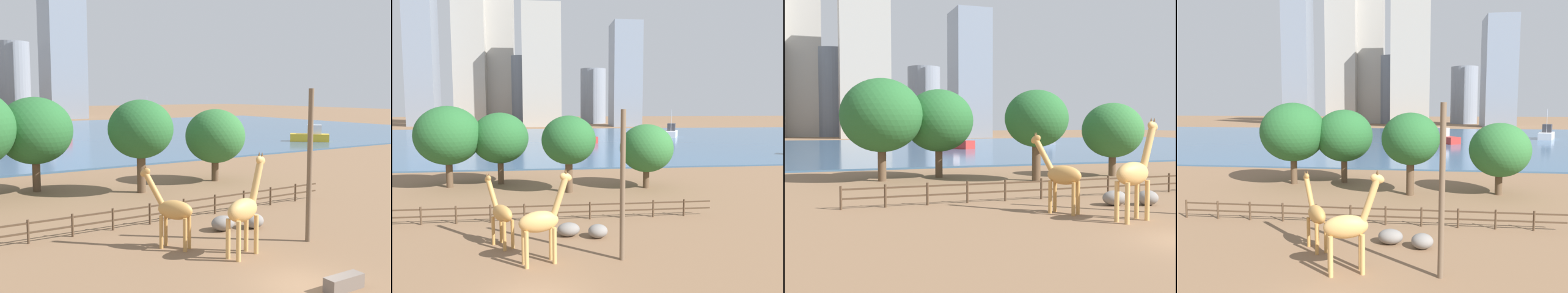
{
  "view_description": "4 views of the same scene",
  "coord_description": "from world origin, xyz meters",
  "views": [
    {
      "loc": [
        -14.21,
        -14.04,
        7.95
      ],
      "look_at": [
        -0.72,
        7.26,
        5.19
      ],
      "focal_mm": 45.0,
      "sensor_mm": 36.0,
      "label": 1
    },
    {
      "loc": [
        0.49,
        -15.27,
        8.39
      ],
      "look_at": [
        3.53,
        11.07,
        5.53
      ],
      "focal_mm": 35.0,
      "sensor_mm": 36.0,
      "label": 2
    },
    {
      "loc": [
        -14.15,
        -15.48,
        4.73
      ],
      "look_at": [
        -2.79,
        18.67,
        3.0
      ],
      "focal_mm": 45.0,
      "sensor_mm": 36.0,
      "label": 3
    },
    {
      "loc": [
        3.55,
        -12.96,
        8.03
      ],
      "look_at": [
        -0.9,
        23.54,
        4.1
      ],
      "focal_mm": 35.0,
      "sensor_mm": 36.0,
      "label": 4
    }
  ],
  "objects": [
    {
      "name": "skyline_block_right",
      "position": [
        -0.07,
        140.92,
        24.02
      ],
      "size": [
        15.09,
        11.47,
        48.04
      ],
      "primitive_type": "cube",
      "color": "#ADA89E",
      "rests_on": "ground"
    },
    {
      "name": "boat_ferry",
      "position": [
        33.61,
        81.2,
        1.39
      ],
      "size": [
        5.78,
        8.43,
        7.15
      ],
      "rotation": [
        0.0,
        0.0,
        4.3
      ],
      "color": "silver",
      "rests_on": "harbor_water"
    },
    {
      "name": "giraffe_companion",
      "position": [
        0.32,
        4.42,
        2.32
      ],
      "size": [
        3.06,
        1.48,
        5.01
      ],
      "rotation": [
        0.0,
        0.0,
        0.3
      ],
      "color": "tan",
      "rests_on": "ground"
    },
    {
      "name": "skyline_block_wide",
      "position": [
        -30.76,
        159.39,
        41.78
      ],
      "size": [
        13.4,
        14.66,
        83.56
      ],
      "primitive_type": "cube",
      "color": "#ADA89E",
      "rests_on": "ground"
    },
    {
      "name": "tree_center_broad",
      "position": [
        2.83,
        20.99,
        5.06
      ],
      "size": [
        5.2,
        5.2,
        7.45
      ],
      "color": "brown",
      "rests_on": "ground"
    },
    {
      "name": "skyline_tower_needle",
      "position": [
        33.54,
        139.09,
        20.7
      ],
      "size": [
        11.39,
        13.8,
        41.4
      ],
      "primitive_type": "cube",
      "color": "gray",
      "rests_on": "ground"
    },
    {
      "name": "harbor_water",
      "position": [
        0.0,
        77.0,
        0.1
      ],
      "size": [
        180.0,
        86.0,
        0.2
      ],
      "primitive_type": "cube",
      "color": "#3D6084",
      "rests_on": "ground"
    },
    {
      "name": "tree_right_tall",
      "position": [
        -9.21,
        24.63,
        5.35
      ],
      "size": [
        6.65,
        6.65,
        8.36
      ],
      "color": "brown",
      "rests_on": "ground"
    },
    {
      "name": "giraffe_tall",
      "position": [
        -2.13,
        7.29,
        2.03
      ],
      "size": [
        2.18,
        2.77,
        4.23
      ],
      "rotation": [
        0.0,
        0.0,
        2.19
      ],
      "color": "#C18C47",
      "rests_on": "ground"
    },
    {
      "name": "boulder_near_fence",
      "position": [
        3.82,
        8.02,
        0.43
      ],
      "size": [
        1.25,
        1.14,
        0.86
      ],
      "primitive_type": "ellipsoid",
      "color": "gray",
      "rests_on": "ground"
    },
    {
      "name": "tree_left_small",
      "position": [
        -4.17,
        25.88,
        4.93
      ],
      "size": [
        6.0,
        6.0,
        7.65
      ],
      "color": "brown",
      "rests_on": "ground"
    },
    {
      "name": "skyline_tower_short",
      "position": [
        23.74,
        164.72,
        12.77
      ],
      "size": [
        11.99,
        11.99,
        25.53
      ],
      "primitive_type": "cylinder",
      "color": "gray",
      "rests_on": "ground"
    },
    {
      "name": "enclosure_fence",
      "position": [
        -0.4,
        12.0,
        0.77
      ],
      "size": [
        26.12,
        0.14,
        1.3
      ],
      "color": "#4C3826",
      "rests_on": "ground"
    },
    {
      "name": "utility_pole",
      "position": [
        4.64,
        4.41,
        4.1
      ],
      "size": [
        0.28,
        0.28,
        8.2
      ],
      "primitive_type": "cylinder",
      "color": "brown",
      "rests_on": "ground"
    },
    {
      "name": "boat_sailboat",
      "position": [
        8.98,
        68.85,
        1.28
      ],
      "size": [
        6.16,
        7.44,
        3.17
      ],
      "rotation": [
        0.0,
        0.0,
        5.3
      ],
      "color": "#B22D28",
      "rests_on": "harbor_water"
    },
    {
      "name": "skyline_block_left",
      "position": [
        -9.23,
        161.77,
        15.17
      ],
      "size": [
        11.67,
        11.67,
        30.35
      ],
      "primitive_type": "cylinder",
      "color": "slate",
      "rests_on": "ground"
    },
    {
      "name": "boulder_by_pole",
      "position": [
        1.99,
        8.55,
        0.43
      ],
      "size": [
        1.45,
        1.15,
        0.86
      ],
      "primitive_type": "ellipsoid",
      "color": "gray",
      "rests_on": "ground"
    },
    {
      "name": "skyline_tower_glass",
      "position": [
        -20.92,
        162.23,
        46.25
      ],
      "size": [
        16.88,
        8.6,
        92.5
      ],
      "primitive_type": "cube",
      "color": "#ADA89E",
      "rests_on": "ground"
    },
    {
      "name": "tree_left_large",
      "position": [
        10.8,
        22.13,
        4.07
      ],
      "size": [
        5.41,
        5.41,
        6.53
      ],
      "color": "brown",
      "rests_on": "ground"
    },
    {
      "name": "skyline_block_central",
      "position": [
        -48.62,
        149.19,
        29.0
      ],
      "size": [
        11.02,
        11.21,
        58.0
      ],
      "primitive_type": "cube",
      "color": "gray",
      "rests_on": "ground"
    },
    {
      "name": "ground_plane",
      "position": [
        0.0,
        80.0,
        0.0
      ],
      "size": [
        400.0,
        400.0,
        0.0
      ],
      "primitive_type": "plane",
      "color": "brown"
    }
  ]
}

